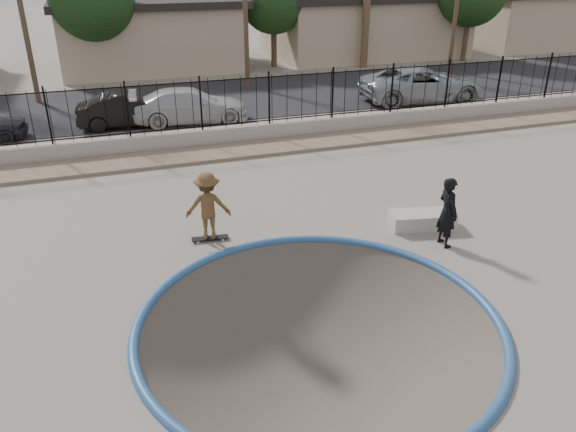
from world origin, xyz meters
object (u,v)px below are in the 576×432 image
(videographer, at_px, (448,212))
(car_c, at_px, (190,105))
(car_d, at_px, (422,84))
(skater, at_px, (208,210))
(skateboard, at_px, (210,238))
(concrete_ledge, at_px, (422,220))
(car_b, at_px, (129,110))

(videographer, xyz_separation_m, car_c, (-3.90, 12.41, -0.14))
(videographer, distance_m, car_d, 14.15)
(skater, distance_m, car_d, 15.92)
(skater, relative_size, skateboard, 1.82)
(concrete_ledge, distance_m, car_b, 13.20)
(car_d, bearing_deg, car_c, 94.94)
(concrete_ledge, bearing_deg, videographer, -90.00)
(concrete_ledge, height_order, car_c, car_c)
(car_c, distance_m, car_d, 10.69)
(concrete_ledge, relative_size, car_c, 0.34)
(skateboard, height_order, concrete_ledge, concrete_ledge)
(concrete_ledge, relative_size, car_b, 0.40)
(car_b, bearing_deg, car_d, -88.24)
(concrete_ledge, height_order, car_b, car_b)
(skateboard, distance_m, car_d, 15.93)
(skater, distance_m, skateboard, 0.76)
(skater, xyz_separation_m, concrete_ledge, (5.26, -1.01, -0.63))
(car_c, bearing_deg, skater, 177.06)
(videographer, bearing_deg, skater, 67.36)
(skateboard, distance_m, car_c, 10.51)
(car_b, distance_m, car_c, 2.40)
(car_d, bearing_deg, car_b, 94.16)
(car_b, height_order, car_c, car_c)
(videographer, xyz_separation_m, car_d, (6.78, 12.41, -0.04))
(videographer, height_order, car_d, videographer)
(skateboard, bearing_deg, skater, 96.92)
(videographer, height_order, car_c, videographer)
(concrete_ledge, bearing_deg, car_b, 118.53)
(skater, bearing_deg, car_b, -72.41)
(skateboard, bearing_deg, car_d, 47.72)
(car_b, bearing_deg, concrete_ledge, -148.93)
(skater, bearing_deg, skateboard, 102.00)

